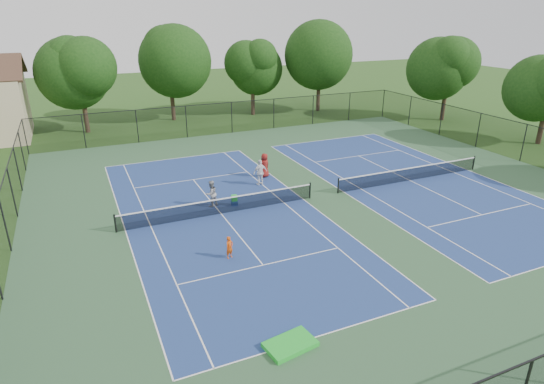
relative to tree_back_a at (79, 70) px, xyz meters
name	(u,v)px	position (x,y,z in m)	size (l,w,h in m)	color
ground	(324,196)	(13.00, -24.00, -6.04)	(140.00, 140.00, 0.00)	#234716
court_pad	(324,196)	(13.00, -24.00, -6.03)	(36.00, 36.00, 0.01)	#32593B
tennis_court_left	(221,212)	(6.00, -24.00, -5.94)	(12.00, 23.83, 1.07)	navy
tennis_court_right	(410,179)	(20.00, -24.00, -5.94)	(12.00, 23.83, 1.07)	navy
perimeter_fence	(325,173)	(13.00, -24.00, -4.44)	(36.08, 36.08, 3.02)	black
tree_back_a	(79,70)	(0.00, 0.00, 0.00)	(6.80, 6.80, 9.15)	#2D2116
tree_back_b	(169,58)	(9.00, 2.00, 0.56)	(7.60, 7.60, 10.03)	#2D2116
tree_back_c	(252,66)	(18.00, 1.00, -0.56)	(6.00, 6.00, 8.40)	#2D2116
tree_back_d	(320,52)	(26.00, 0.00, 0.79)	(7.80, 7.80, 10.37)	#2D2116
tree_side_e	(449,66)	(36.00, -10.00, -0.23)	(6.60, 6.60, 8.87)	#2D2116
child_player	(229,247)	(4.79, -29.09, -5.47)	(0.42, 0.27, 1.15)	#D1490D
instructor	(211,194)	(5.84, -22.66, -5.21)	(0.80, 0.63, 1.66)	#969699
bystander_a	(260,172)	(9.99, -20.46, -5.13)	(1.06, 0.44, 1.81)	white
bystander_c	(265,165)	(10.90, -19.09, -5.16)	(0.85, 0.56, 1.75)	maroon
ball_crate	(234,203)	(7.15, -23.12, -5.88)	(0.40, 0.27, 0.31)	navy
ball_hopper	(234,198)	(7.15, -23.12, -5.54)	(0.34, 0.26, 0.38)	green
green_tarp	(290,344)	(4.71, -35.94, -5.94)	(1.79, 1.11, 0.18)	green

